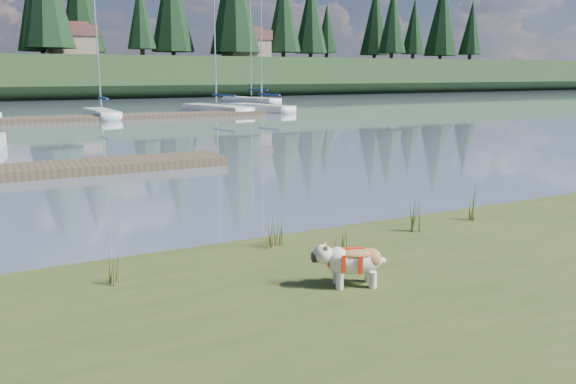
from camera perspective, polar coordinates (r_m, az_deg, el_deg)
ground at (r=40.37m, az=-22.79°, el=6.61°), size 200.00×200.00×0.00m
ridge at (r=83.20m, az=-25.19°, el=10.47°), size 200.00×20.00×5.00m
bulldog at (r=7.63m, az=6.59°, el=-6.82°), size 1.00×0.63×0.59m
dock_far at (r=40.54m, az=-19.97°, el=7.05°), size 26.00×2.20×0.30m
sailboat_bg_2 at (r=43.33m, az=-18.57°, el=7.67°), size 1.80×7.19×10.79m
sailboat_bg_3 at (r=47.22m, az=-7.80°, el=8.48°), size 3.84×9.22×13.18m
sailboat_bg_4 at (r=47.84m, az=-3.20°, el=8.62°), size 3.49×7.86×11.43m
sailboat_bg_5 at (r=61.51m, az=-4.21°, el=9.35°), size 4.31×8.60×12.11m
weed_0 at (r=9.23m, az=-1.78°, el=-4.31°), size 0.17×0.14×0.54m
weed_1 at (r=9.42m, az=-0.92°, el=-4.07°), size 0.17×0.14×0.50m
weed_2 at (r=10.36m, az=12.60°, el=-2.30°), size 0.17×0.14×0.74m
weed_3 at (r=8.05m, az=-17.35°, el=-7.11°), size 0.17×0.14×0.62m
weed_4 at (r=8.98m, az=5.45°, el=-4.93°), size 0.17×0.14×0.51m
weed_5 at (r=11.55m, az=18.24°, el=-1.22°), size 0.17×0.14×0.71m
mud_lip at (r=9.51m, az=-8.23°, el=-7.14°), size 60.00×0.50×0.14m
conifer_5 at (r=82.45m, az=-14.75°, el=17.00°), size 3.96×3.96×10.35m
conifer_7 at (r=93.12m, az=2.33°, el=17.59°), size 5.28×5.28×13.20m
conifer_8 at (r=96.75m, az=10.59°, el=16.80°), size 4.62×4.62×11.77m
conifer_9 at (r=107.37m, az=15.40°, el=16.82°), size 5.94×5.94×14.62m
house_1 at (r=81.73m, az=-21.13°, el=14.17°), size 6.30×5.30×4.65m
house_2 at (r=85.77m, az=-4.30°, el=14.78°), size 6.30×5.30×4.65m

